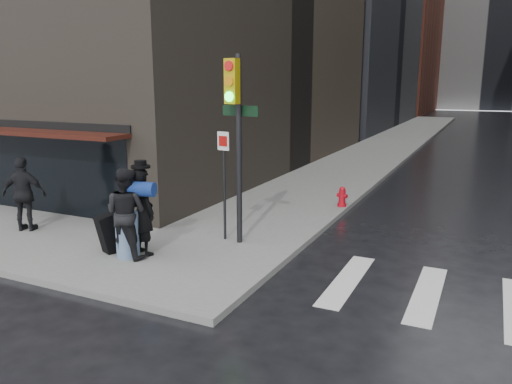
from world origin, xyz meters
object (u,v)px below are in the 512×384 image
man_overcoat (137,214)px  traffic_light (235,124)px  man_jeans (126,213)px  fire_hydrant (342,198)px  man_greycoat (24,194)px

man_overcoat → traffic_light: traffic_light is taller
man_jeans → traffic_light: size_ratio=0.45×
fire_hydrant → traffic_light: bearing=-105.9°
traffic_light → fire_hydrant: 5.62m
man_overcoat → fire_hydrant: size_ratio=3.44×
man_greycoat → fire_hydrant: 9.34m
fire_hydrant → man_overcoat: bearing=-115.6°
man_jeans → fire_hydrant: bearing=-117.1°
man_overcoat → man_jeans: bearing=100.0°
traffic_light → fire_hydrant: (1.36, 4.77, -2.65)m
man_greycoat → man_jeans: bearing=152.0°
man_greycoat → traffic_light: 6.09m
man_overcoat → man_jeans: man_overcoat is taller
traffic_light → fire_hydrant: traffic_light is taller
man_overcoat → man_greycoat: man_overcoat is taller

